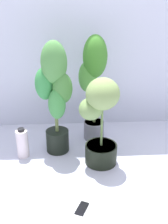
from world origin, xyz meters
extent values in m
plane|color=silver|center=(0.00, 0.00, 0.00)|extent=(8.00, 8.00, 0.00)
cube|color=silver|center=(0.00, 0.86, 1.00)|extent=(3.20, 0.01, 2.00)
cylinder|color=black|center=(-0.29, 0.36, 0.09)|extent=(0.19, 0.19, 0.18)
cylinder|color=#42311D|center=(-0.29, 0.36, 0.17)|extent=(0.17, 0.17, 0.02)
cylinder|color=olive|center=(-0.29, 0.36, 0.50)|extent=(0.03, 0.03, 0.64)
ellipsoid|color=#519046|center=(-0.29, 0.36, 0.74)|extent=(0.21, 0.19, 0.32)
ellipsoid|color=#3A9348|center=(-0.37, 0.38, 0.58)|extent=(0.21, 0.21, 0.26)
ellipsoid|color=#48853C|center=(-0.24, 0.34, 0.55)|extent=(0.16, 0.15, 0.24)
ellipsoid|color=#449648|center=(-0.28, 0.31, 0.44)|extent=(0.19, 0.19, 0.24)
cylinder|color=slate|center=(0.03, 0.54, 0.08)|extent=(0.18, 0.18, 0.16)
cylinder|color=#3F3420|center=(0.03, 0.54, 0.15)|extent=(0.17, 0.17, 0.02)
cylinder|color=olive|center=(0.03, 0.54, 0.49)|extent=(0.03, 0.03, 0.66)
ellipsoid|color=#3F832A|center=(0.03, 0.54, 0.74)|extent=(0.22, 0.23, 0.35)
ellipsoid|color=#4E913C|center=(-0.03, 0.56, 0.57)|extent=(0.16, 0.15, 0.27)
cylinder|color=black|center=(0.04, 0.16, 0.08)|extent=(0.24, 0.24, 0.15)
cylinder|color=#3F2F17|center=(0.04, 0.16, 0.15)|extent=(0.22, 0.22, 0.02)
cylinder|color=#618044|center=(0.04, 0.16, 0.39)|extent=(0.02, 0.02, 0.47)
ellipsoid|color=#84A15A|center=(0.04, 0.16, 0.56)|extent=(0.33, 0.33, 0.23)
ellipsoid|color=#7A9C57|center=(-0.04, 0.18, 0.44)|extent=(0.23, 0.23, 0.16)
cube|color=white|center=(-0.13, -0.33, 0.00)|extent=(0.12, 0.16, 0.01)
cube|color=black|center=(-0.13, -0.33, 0.01)|extent=(0.10, 0.13, 0.00)
cylinder|color=white|center=(-0.57, 0.28, 0.11)|extent=(0.09, 0.09, 0.23)
cylinder|color=black|center=(-0.57, 0.28, 0.24)|extent=(0.05, 0.05, 0.02)
camera|label=1|loc=(-0.19, -1.57, 1.21)|focal=42.83mm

